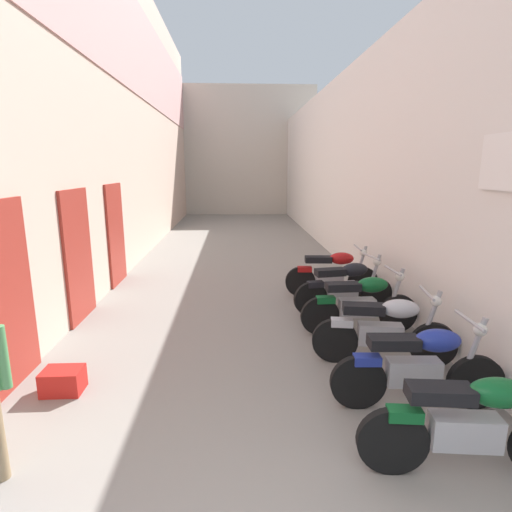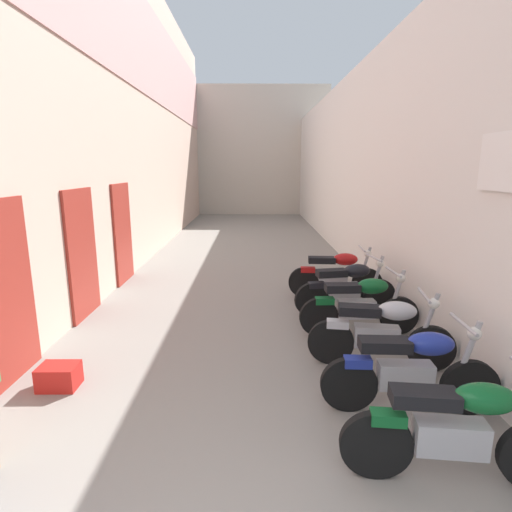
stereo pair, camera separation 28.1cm
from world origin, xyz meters
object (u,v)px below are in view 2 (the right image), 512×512
object	(u,v)px
motorcycle_nearest	(459,429)
motorcycle_fourth	(360,304)
motorcycle_second	(411,368)
motorcycle_third	(382,331)
motorcycle_fifth	(347,287)
motorcycle_sixth	(336,273)
plastic_crate	(59,376)

from	to	relation	value
motorcycle_nearest	motorcycle_fourth	distance (m)	3.02
motorcycle_second	motorcycle_third	size ratio (longest dim) A/B	1.01
motorcycle_fifth	motorcycle_third	bearing A→B (deg)	-90.00
motorcycle_third	motorcycle_fifth	distance (m)	1.95
motorcycle_third	motorcycle_sixth	world-z (taller)	same
motorcycle_fifth	plastic_crate	bearing A→B (deg)	-148.30
motorcycle_fourth	motorcycle_nearest	bearing A→B (deg)	-90.00
motorcycle_second	motorcycle_fourth	bearing A→B (deg)	90.00
motorcycle_nearest	plastic_crate	xyz separation A→B (m)	(-3.93, 1.51, -0.36)
motorcycle_nearest	plastic_crate	distance (m)	4.22
motorcycle_second	motorcycle_sixth	xyz separation A→B (m)	(-0.00, 3.88, 0.00)
motorcycle_nearest	motorcycle_fifth	xyz separation A→B (m)	(-0.00, 3.94, 0.00)
motorcycle_third	motorcycle_fifth	bearing A→B (deg)	90.00
motorcycle_nearest	motorcycle_sixth	distance (m)	4.87
motorcycle_fourth	plastic_crate	distance (m)	4.23
motorcycle_third	motorcycle_sixth	xyz separation A→B (m)	(0.00, 2.89, 0.00)
plastic_crate	motorcycle_second	bearing A→B (deg)	-7.51
motorcycle_second	motorcycle_fourth	distance (m)	2.03
motorcycle_fourth	motorcycle_third	bearing A→B (deg)	-90.01
motorcycle_sixth	motorcycle_fifth	bearing A→B (deg)	-90.01
motorcycle_fifth	motorcycle_fourth	bearing A→B (deg)	-89.99
motorcycle_second	plastic_crate	bearing A→B (deg)	172.49
motorcycle_second	motorcycle_third	xyz separation A→B (m)	(-0.00, 0.99, 0.00)
motorcycle_fourth	plastic_crate	xyz separation A→B (m)	(-3.93, -1.51, -0.36)
motorcycle_second	motorcycle_third	bearing A→B (deg)	90.01
motorcycle_fourth	motorcycle_sixth	distance (m)	1.85
motorcycle_fifth	motorcycle_nearest	bearing A→B (deg)	-90.00
motorcycle_nearest	motorcycle_third	world-z (taller)	same
motorcycle_third	motorcycle_fifth	world-z (taller)	same
motorcycle_third	motorcycle_sixth	bearing A→B (deg)	90.00
motorcycle_second	motorcycle_fifth	xyz separation A→B (m)	(-0.00, 2.94, 0.00)
motorcycle_nearest	motorcycle_fourth	size ratio (longest dim) A/B	1.00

